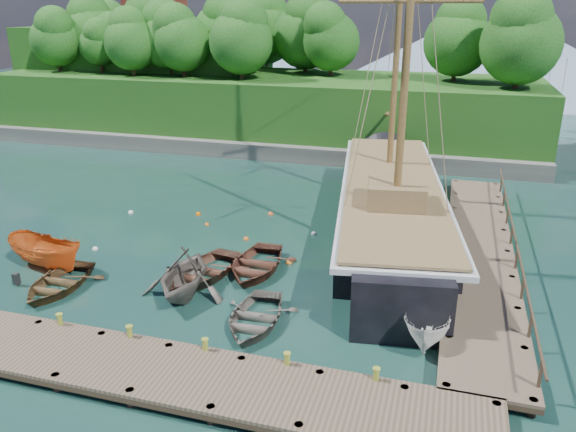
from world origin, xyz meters
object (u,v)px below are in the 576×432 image
rowboat_1 (185,294)px  cabin_boat_white (428,335)px  motorboat_orange (49,267)px  rowboat_4 (256,271)px  schooner (390,211)px  rowboat_2 (203,277)px  rowboat_3 (254,324)px  rowboat_0 (59,289)px

rowboat_1 → cabin_boat_white: 10.54m
motorboat_orange → cabin_boat_white: cabin_boat_white is taller
rowboat_4 → schooner: size_ratio=0.16×
rowboat_1 → cabin_boat_white: bearing=-8.4°
schooner → rowboat_2: bearing=-141.5°
schooner → rowboat_4: bearing=-137.2°
cabin_boat_white → schooner: bearing=107.8°
rowboat_3 → schooner: schooner is taller
rowboat_1 → rowboat_2: 1.72m
rowboat_0 → rowboat_2: size_ratio=0.90×
rowboat_1 → motorboat_orange: rowboat_1 is taller
rowboat_0 → schooner: (13.45, 11.24, 1.23)m
rowboat_3 → rowboat_4: 4.87m
rowboat_1 → schooner: size_ratio=0.15×
rowboat_0 → schooner: schooner is taller
motorboat_orange → rowboat_1: bearing=-81.2°
rowboat_1 → rowboat_4: rowboat_1 is taller
rowboat_3 → schooner: size_ratio=0.14×
rowboat_2 → cabin_boat_white: size_ratio=0.99×
rowboat_2 → cabin_boat_white: 10.67m
rowboat_4 → cabin_boat_white: (8.31, -3.43, 0.00)m
rowboat_1 → motorboat_orange: bearing=169.1°
cabin_boat_white → schooner: 10.84m
rowboat_4 → schooner: schooner is taller
rowboat_3 → cabin_boat_white: size_ratio=0.90×
rowboat_2 → motorboat_orange: 7.75m
schooner → rowboat_1: bearing=-136.4°
rowboat_2 → rowboat_3: size_ratio=1.11×
rowboat_2 → cabin_boat_white: (10.47, -2.06, 0.00)m
rowboat_2 → schooner: bearing=58.4°
cabin_boat_white → rowboat_2: bearing=171.8°
cabin_boat_white → schooner: (-2.77, 10.41, 1.23)m
rowboat_1 → rowboat_2: size_ratio=0.92×
rowboat_1 → rowboat_3: rowboat_1 is taller
rowboat_1 → rowboat_4: size_ratio=0.92×
rowboat_2 → rowboat_3: (3.74, -3.24, 0.00)m
rowboat_3 → rowboat_4: bearing=105.8°
rowboat_3 → motorboat_orange: (-11.41, 2.09, 0.00)m
rowboat_2 → motorboat_orange: motorboat_orange is taller
rowboat_4 → rowboat_3: bearing=-72.3°
rowboat_4 → schooner: bearing=50.4°
rowboat_4 → motorboat_orange: size_ratio=1.01×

